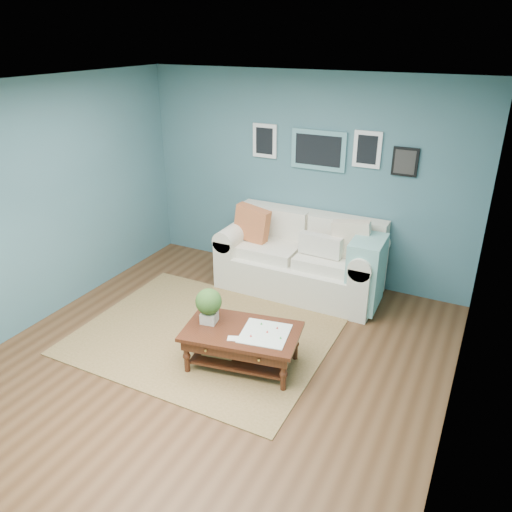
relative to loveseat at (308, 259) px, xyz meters
The scene contains 4 objects.
room_shell 2.19m from the loveseat, 97.72° to the right, with size 5.00×5.02×2.70m.
area_rug 1.73m from the loveseat, 111.90° to the right, with size 2.70×2.16×0.01m, color brown.
loveseat is the anchor object (origin of this frame).
coffee_table 1.84m from the loveseat, 91.39° to the right, with size 1.24×0.85×0.80m.
Camera 1 is at (2.30, -3.48, 3.13)m, focal length 35.00 mm.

